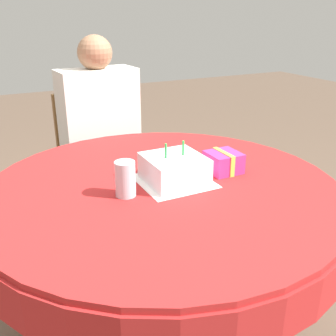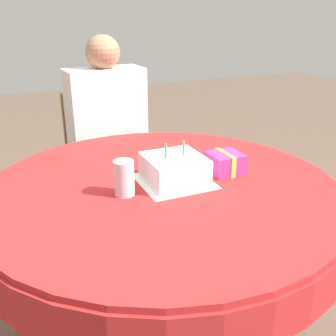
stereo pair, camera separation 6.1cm
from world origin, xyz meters
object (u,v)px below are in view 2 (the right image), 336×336
Objects in this scene: chair at (105,161)px; birthday_cake at (174,169)px; person at (108,128)px; drinking_glass at (124,178)px; gift_box at (225,163)px.

birthday_cake is at bearing -93.31° from chair.
person is 0.92m from drinking_glass.
person is at bearing 77.52° from drinking_glass.
gift_box is (0.21, -0.00, -0.01)m from birthday_cake.
chair is 0.25m from person.
chair is at bearing 78.95° from drinking_glass.
drinking_glass is (-0.20, -0.90, 0.09)m from person.
person is at bearing 103.78° from gift_box.
gift_box is (0.21, -0.87, 0.06)m from person.
gift_box is at bearing 4.25° from drinking_glass.
person reaches higher than gift_box.
person reaches higher than chair.
birthday_cake reaches higher than chair.
chair is 7.15× the size of gift_box.
drinking_glass is (-0.20, -0.03, 0.01)m from birthday_cake.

